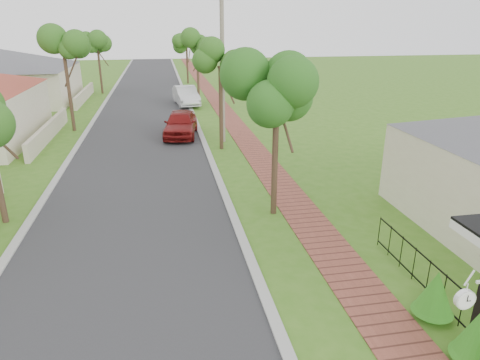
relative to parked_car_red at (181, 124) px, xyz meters
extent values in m
plane|color=#3A6B19|center=(0.60, -19.26, -0.80)|extent=(160.00, 160.00, 0.00)
cube|color=#28282B|center=(-2.40, 0.74, -0.80)|extent=(7.00, 120.00, 0.02)
cube|color=#9E9E99|center=(1.25, 0.74, -0.80)|extent=(0.30, 120.00, 0.10)
cube|color=#9E9E99|center=(-6.05, 0.74, -0.80)|extent=(0.30, 120.00, 0.10)
cube|color=brown|center=(3.85, 0.74, -0.80)|extent=(1.50, 120.00, 0.03)
cube|color=black|center=(5.15, -20.26, -0.68)|extent=(0.48, 0.48, 0.24)
cube|color=black|center=(5.50, -19.26, 0.15)|extent=(0.03, 8.00, 0.03)
cube|color=black|center=(5.50, -19.26, -0.65)|extent=(0.03, 8.00, 0.03)
cylinder|color=black|center=(5.50, -19.26, -0.30)|extent=(0.02, 0.02, 1.00)
cylinder|color=black|center=(5.50, -18.59, -0.30)|extent=(0.02, 0.02, 1.00)
cylinder|color=black|center=(5.50, -17.93, -0.30)|extent=(0.02, 0.02, 1.00)
cylinder|color=black|center=(5.50, -17.26, -0.30)|extent=(0.02, 0.02, 1.00)
cylinder|color=black|center=(5.50, -16.59, -0.30)|extent=(0.02, 0.02, 1.00)
cylinder|color=black|center=(5.50, -15.93, -0.30)|extent=(0.02, 0.02, 1.00)
cylinder|color=black|center=(5.50, -15.26, -0.30)|extent=(0.02, 0.02, 1.00)
cylinder|color=#382619|center=(2.10, -3.26, 1.48)|extent=(0.22, 0.22, 4.55)
sphere|color=#194B14|center=(2.10, -3.26, 3.88)|extent=(1.70, 1.70, 1.70)
cylinder|color=#382619|center=(2.10, 10.74, 1.65)|extent=(0.22, 0.22, 4.90)
sphere|color=#194B14|center=(2.10, 10.74, 4.24)|extent=(1.70, 1.70, 1.70)
cylinder|color=#382619|center=(2.10, 24.74, 1.30)|extent=(0.22, 0.22, 4.20)
sphere|color=#194B14|center=(2.10, 24.74, 3.52)|extent=(1.70, 1.70, 1.70)
cylinder|color=#382619|center=(-6.90, 2.74, 1.65)|extent=(0.22, 0.22, 4.90)
sphere|color=#194B14|center=(-6.90, 2.74, 4.24)|extent=(1.70, 1.70, 1.70)
cylinder|color=#382619|center=(-6.90, 18.74, 1.48)|extent=(0.22, 0.22, 4.55)
sphere|color=#194B14|center=(-6.90, 18.74, 3.88)|extent=(1.70, 1.70, 1.70)
sphere|color=#2A6D15|center=(5.05, -20.39, -0.48)|extent=(0.81, 0.81, 0.81)
sphere|color=#2A6D15|center=(5.05, -18.86, -0.52)|extent=(0.76, 0.76, 0.76)
cone|color=#2A6D15|center=(5.05, -18.86, -0.01)|extent=(0.86, 0.86, 1.01)
cube|color=#BFB299|center=(-8.00, 0.74, -0.30)|extent=(0.25, 10.00, 1.00)
cube|color=beige|center=(-14.40, 14.74, 0.70)|extent=(11.00, 10.00, 3.00)
pyramid|color=#4C4C51|center=(-14.40, 14.74, 3.00)|extent=(15.56, 15.56, 1.60)
cube|color=#BFB299|center=(-8.00, 14.74, -0.30)|extent=(0.25, 10.00, 1.00)
imported|color=maroon|center=(0.00, 0.00, 0.00)|extent=(2.57, 4.91, 1.59)
imported|color=silver|center=(1.00, 10.69, 0.00)|extent=(2.23, 4.99, 1.59)
cylinder|color=#382619|center=(2.80, -12.26, 1.38)|extent=(0.22, 0.22, 4.36)
sphere|color=#2A631C|center=(2.80, -12.26, 3.69)|extent=(2.17, 2.17, 2.17)
cylinder|color=gray|center=(2.43, -1.76, 3.36)|extent=(0.24, 0.24, 8.32)
cylinder|color=white|center=(4.25, -20.66, 1.32)|extent=(0.02, 0.02, 0.29)
cylinder|color=white|center=(4.25, -20.66, 1.12)|extent=(0.41, 0.10, 0.41)
cylinder|color=white|center=(4.25, -20.71, 1.12)|extent=(0.35, 0.01, 0.35)
cylinder|color=white|center=(4.25, -20.60, 1.12)|extent=(0.35, 0.01, 0.35)
cube|color=black|center=(4.25, -20.72, 1.19)|extent=(0.01, 0.01, 0.14)
cube|color=black|center=(4.29, -20.72, 1.12)|extent=(0.09, 0.01, 0.02)
camera|label=1|loc=(-1.09, -26.49, 5.99)|focal=32.00mm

